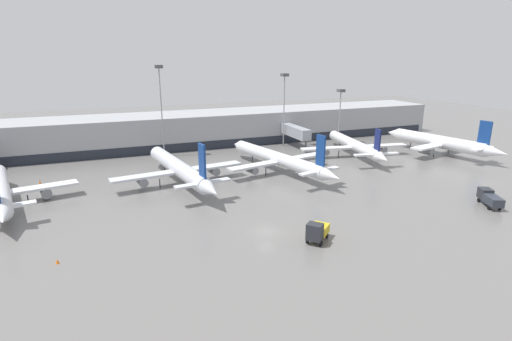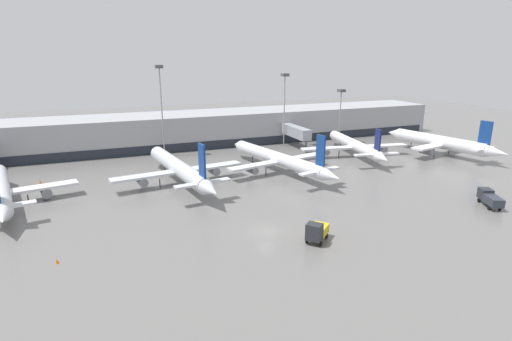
{
  "view_description": "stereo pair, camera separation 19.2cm",
  "coord_description": "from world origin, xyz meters",
  "views": [
    {
      "loc": [
        -21.01,
        -48.9,
        24.53
      ],
      "look_at": [
        6.55,
        20.6,
        3.0
      ],
      "focal_mm": 28.0,
      "sensor_mm": 36.0,
      "label": 1
    },
    {
      "loc": [
        -20.83,
        -48.97,
        24.53
      ],
      "look_at": [
        6.55,
        20.6,
        3.0
      ],
      "focal_mm": 28.0,
      "sensor_mm": 36.0,
      "label": 2
    }
  ],
  "objects": [
    {
      "name": "service_truck_0",
      "position": [
        5.18,
        -5.5,
        1.55
      ],
      "size": [
        4.59,
        4.4,
        2.98
      ],
      "rotation": [
        0.0,
        0.0,
        3.87
      ],
      "color": "gold",
      "rests_on": "ground_plane"
    },
    {
      "name": "ground_plane",
      "position": [
        0.0,
        0.0,
        0.0
      ],
      "size": [
        320.0,
        320.0,
        0.0
      ],
      "primitive_type": "plane",
      "color": "slate"
    },
    {
      "name": "parked_jet_0",
      "position": [
        -37.7,
        25.63,
        2.8
      ],
      "size": [
        24.39,
        32.42,
        9.14
      ],
      "rotation": [
        0.0,
        0.0,
        1.77
      ],
      "color": "silver",
      "rests_on": "ground_plane"
    },
    {
      "name": "traffic_cone_1",
      "position": [
        -27.51,
        0.88,
        0.28
      ],
      "size": [
        0.45,
        0.45,
        0.56
      ],
      "color": "orange",
      "rests_on": "ground_plane"
    },
    {
      "name": "apron_light_mast_2",
      "position": [
        26.84,
        50.84,
        15.6
      ],
      "size": [
        1.8,
        1.8,
        20.0
      ],
      "color": "gray",
      "rests_on": "ground_plane"
    },
    {
      "name": "service_truck_1",
      "position": [
        39.22,
        -4.41,
        1.45
      ],
      "size": [
        4.2,
        6.01,
        2.52
      ],
      "rotation": [
        0.0,
        0.0,
        1.12
      ],
      "color": "#2D333D",
      "rests_on": "ground_plane"
    },
    {
      "name": "traffic_cone_0",
      "position": [
        -33.19,
        37.36,
        0.39
      ],
      "size": [
        0.41,
        0.41,
        0.77
      ],
      "color": "orange",
      "rests_on": "ground_plane"
    },
    {
      "name": "parked_jet_2",
      "position": [
        -7.26,
        26.84,
        3.18
      ],
      "size": [
        26.5,
        35.9,
        10.42
      ],
      "rotation": [
        0.0,
        0.0,
        1.72
      ],
      "color": "silver",
      "rests_on": "ground_plane"
    },
    {
      "name": "terminal_building",
      "position": [
        -0.03,
        61.88,
        4.5
      ],
      "size": [
        160.0,
        29.31,
        9.0
      ],
      "color": "#9EA0A5",
      "rests_on": "ground_plane"
    },
    {
      "name": "parked_jet_1",
      "position": [
        38.21,
        33.04,
        2.89
      ],
      "size": [
        27.85,
        32.25,
        8.92
      ],
      "rotation": [
        0.0,
        0.0,
        1.4
      ],
      "color": "white",
      "rests_on": "ground_plane"
    },
    {
      "name": "parked_jet_4",
      "position": [
        59.72,
        26.53,
        3.28
      ],
      "size": [
        20.29,
        32.68,
        10.14
      ],
      "rotation": [
        0.0,
        0.0,
        1.78
      ],
      "color": "white",
      "rests_on": "ground_plane"
    },
    {
      "name": "parked_jet_5",
      "position": [
        14.46,
        27.05,
        3.04
      ],
      "size": [
        24.81,
        36.14,
        10.32
      ],
      "rotation": [
        0.0,
        0.0,
        1.8
      ],
      "color": "silver",
      "rests_on": "ground_plane"
    },
    {
      "name": "apron_light_mast_0",
      "position": [
        43.29,
        48.26,
        12.5
      ],
      "size": [
        1.8,
        1.8,
        15.53
      ],
      "color": "gray",
      "rests_on": "ground_plane"
    },
    {
      "name": "apron_light_mast_1",
      "position": [
        -6.38,
        51.18,
        17.24
      ],
      "size": [
        1.8,
        1.8,
        22.45
      ],
      "color": "gray",
      "rests_on": "ground_plane"
    }
  ]
}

